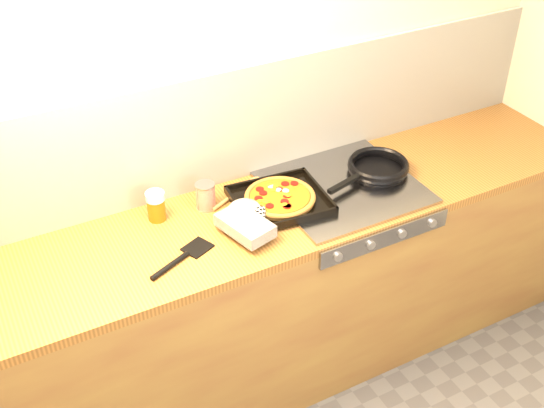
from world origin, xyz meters
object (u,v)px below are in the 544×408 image
tomato_can (205,196)px  juice_glass (156,206)px  pizza_on_tray (270,205)px  frying_pan (377,167)px

tomato_can → juice_glass: 0.20m
pizza_on_tray → frying_pan: pizza_on_tray is taller
frying_pan → tomato_can: 0.76m
juice_glass → frying_pan: bearing=-8.6°
pizza_on_tray → juice_glass: juice_glass is taller
pizza_on_tray → frying_pan: (0.54, 0.03, -0.00)m
pizza_on_tray → tomato_can: (-0.21, 0.15, 0.02)m
frying_pan → tomato_can: size_ratio=4.05×
frying_pan → juice_glass: bearing=171.4°
pizza_on_tray → tomato_can: bearing=143.8°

